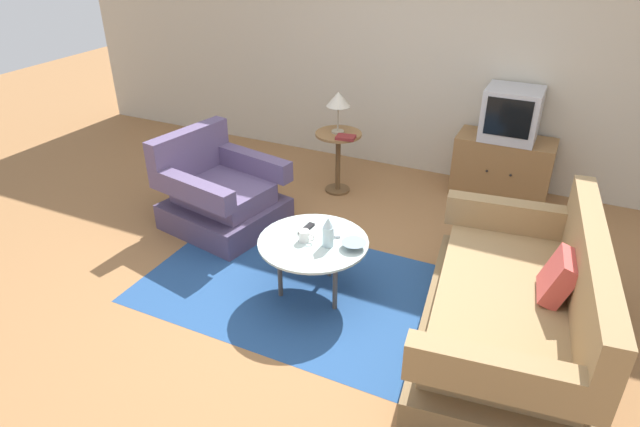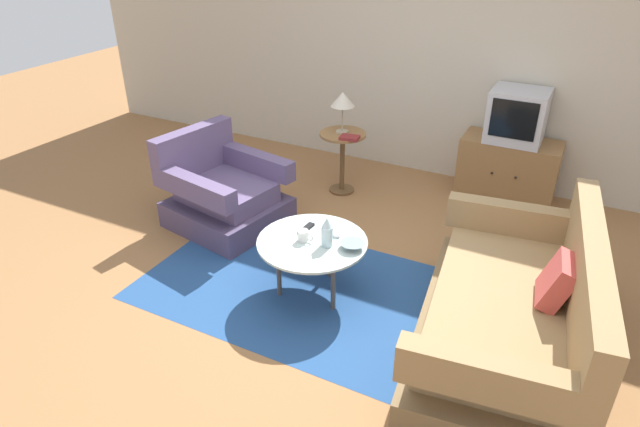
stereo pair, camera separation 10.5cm
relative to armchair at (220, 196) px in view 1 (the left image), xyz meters
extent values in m
plane|color=olive|center=(1.37, -0.49, -0.29)|extent=(16.00, 16.00, 0.00)
cube|color=#BCB29E|center=(1.37, 2.04, 1.06)|extent=(9.00, 0.12, 2.70)
cube|color=navy|center=(1.25, -0.58, -0.29)|extent=(2.63, 1.53, 0.00)
cube|color=#4B3E5C|center=(0.05, -0.01, -0.17)|extent=(1.08, 1.03, 0.24)
cube|color=#5B4C70|center=(0.05, -0.01, 0.04)|extent=(0.89, 0.73, 0.18)
cube|color=#5B4C70|center=(-0.34, 0.06, 0.35)|extent=(0.30, 0.88, 0.43)
cube|color=#5B4C70|center=(-0.01, -0.37, 0.23)|extent=(0.95, 0.31, 0.19)
cube|color=#5B4C70|center=(0.12, 0.35, 0.23)|extent=(0.95, 0.31, 0.19)
cube|color=brown|center=(2.62, -0.57, -0.17)|extent=(1.22, 1.97, 0.24)
cube|color=#93754C|center=(2.62, -0.57, 0.04)|extent=(1.05, 1.68, 0.18)
cube|color=#93754C|center=(3.05, -0.52, 0.38)|extent=(0.37, 1.87, 0.49)
cube|color=#93754C|center=(2.51, 0.28, 0.25)|extent=(1.01, 0.26, 0.23)
cube|color=#93754C|center=(2.73, -1.43, 0.25)|extent=(1.01, 0.26, 0.23)
cube|color=#C64C47|center=(2.89, -0.47, 0.29)|extent=(0.25, 0.33, 0.33)
cylinder|color=#B2C6C1|center=(1.25, -0.58, 0.17)|extent=(0.81, 0.81, 0.02)
cylinder|color=#4C4742|center=(1.26, -0.33, -0.07)|extent=(0.04, 0.04, 0.44)
cylinder|color=#4C4742|center=(1.04, -0.73, -0.07)|extent=(0.04, 0.04, 0.44)
cylinder|color=#4C4742|center=(1.47, -0.69, -0.07)|extent=(0.04, 0.04, 0.44)
cylinder|color=olive|center=(0.70, 1.09, 0.34)|extent=(0.46, 0.46, 0.02)
cylinder|color=brown|center=(0.70, 1.09, 0.02)|extent=(0.05, 0.05, 0.61)
cylinder|color=brown|center=(0.70, 1.09, -0.28)|extent=(0.26, 0.26, 0.02)
cube|color=olive|center=(2.23, 1.72, 0.02)|extent=(0.93, 0.44, 0.62)
sphere|color=black|center=(2.12, 1.48, 0.05)|extent=(0.02, 0.02, 0.02)
sphere|color=black|center=(2.34, 1.48, 0.05)|extent=(0.02, 0.02, 0.02)
cube|color=#B7B7BC|center=(2.23, 1.72, 0.58)|extent=(0.51, 0.46, 0.50)
cube|color=black|center=(2.23, 1.48, 0.61)|extent=(0.41, 0.01, 0.36)
cylinder|color=#9E937A|center=(0.69, 1.10, 0.36)|extent=(0.12, 0.12, 0.02)
cylinder|color=#9E937A|center=(0.69, 1.10, 0.50)|extent=(0.02, 0.02, 0.25)
cone|color=beige|center=(0.69, 1.10, 0.69)|extent=(0.23, 0.23, 0.14)
cylinder|color=silver|center=(1.37, -0.59, 0.25)|extent=(0.08, 0.08, 0.15)
cone|color=silver|center=(1.37, -0.59, 0.37)|extent=(0.07, 0.07, 0.08)
cylinder|color=white|center=(1.18, -0.61, 0.22)|extent=(0.08, 0.08, 0.08)
torus|color=white|center=(1.24, -0.61, 0.22)|extent=(0.06, 0.01, 0.06)
cone|color=slate|center=(1.55, -0.54, 0.20)|extent=(0.18, 0.18, 0.05)
cube|color=black|center=(1.13, -0.47, 0.18)|extent=(0.06, 0.18, 0.02)
cube|color=#B2B2B7|center=(1.35, -0.41, 0.18)|extent=(0.11, 0.16, 0.02)
cube|color=maroon|center=(0.83, 0.97, 0.37)|extent=(0.20, 0.16, 0.03)
camera|label=1|loc=(2.76, -3.63, 2.29)|focal=30.80mm
camera|label=2|loc=(2.85, -3.58, 2.29)|focal=30.80mm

